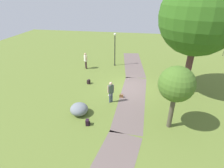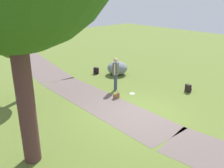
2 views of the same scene
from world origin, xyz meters
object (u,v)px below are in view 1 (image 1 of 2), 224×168
at_px(handbag_on_grass, 121,96).
at_px(backpack_by_boulder, 88,122).
at_px(spare_backpack_on_lawn, 89,82).
at_px(lamp_post, 115,46).
at_px(frisbee_on_grass, 110,95).
at_px(large_shade_tree, 199,16).
at_px(man_near_boulder, 86,60).
at_px(lawn_boulder, 79,109).
at_px(woman_with_handbag, 111,91).
at_px(young_tree_near_path, 176,85).

distance_m(handbag_on_grass, backpack_by_boulder, 4.09).
bearing_deg(spare_backpack_on_lawn, backpack_by_boulder, 15.89).
relative_size(lamp_post, frisbee_on_grass, 14.00).
distance_m(large_shade_tree, lamp_post, 9.34).
xyz_separation_m(man_near_boulder, handbag_on_grass, (5.38, 4.62, -0.90)).
relative_size(large_shade_tree, frisbee_on_grass, 33.78).
xyz_separation_m(lawn_boulder, man_near_boulder, (-8.08, -2.01, 0.63)).
height_order(handbag_on_grass, backpack_by_boulder, backpack_by_boulder).
relative_size(handbag_on_grass, backpack_by_boulder, 0.80).
xyz_separation_m(woman_with_handbag, backpack_by_boulder, (2.88, -1.00, -0.82)).
bearing_deg(woman_with_handbag, handbag_on_grass, 139.22).
bearing_deg(spare_backpack_on_lawn, young_tree_near_path, 54.26).
relative_size(lawn_boulder, spare_backpack_on_lawn, 4.32).
distance_m(large_shade_tree, frisbee_on_grass, 8.75).
height_order(young_tree_near_path, handbag_on_grass, young_tree_near_path).
bearing_deg(lawn_boulder, woman_with_handbag, 134.59).
bearing_deg(woman_with_handbag, lawn_boulder, -45.41).
distance_m(young_tree_near_path, frisbee_on_grass, 6.14).
distance_m(large_shade_tree, man_near_boulder, 11.57).
distance_m(handbag_on_grass, spare_backpack_on_lawn, 3.80).
bearing_deg(frisbee_on_grass, lamp_post, -174.32).
xyz_separation_m(lamp_post, spare_backpack_on_lawn, (5.03, -1.67, -2.08)).
bearing_deg(woman_with_handbag, young_tree_near_path, 62.71).
height_order(man_near_boulder, frisbee_on_grass, man_near_boulder).
relative_size(lamp_post, lawn_boulder, 2.15).
bearing_deg(backpack_by_boulder, woman_with_handbag, 160.83).
xyz_separation_m(large_shade_tree, young_tree_near_path, (4.67, -1.70, -3.11)).
height_order(young_tree_near_path, backpack_by_boulder, young_tree_near_path).
bearing_deg(spare_backpack_on_lawn, large_shade_tree, 88.93).
relative_size(spare_backpack_on_lawn, frisbee_on_grass, 1.51).
height_order(handbag_on_grass, frisbee_on_grass, handbag_on_grass).
height_order(large_shade_tree, frisbee_on_grass, large_shade_tree).
distance_m(large_shade_tree, young_tree_near_path, 5.87).
relative_size(large_shade_tree, lawn_boulder, 5.18).
xyz_separation_m(lawn_boulder, backpack_by_boulder, (1.01, 0.90, -0.22)).
bearing_deg(woman_with_handbag, backpack_by_boulder, -19.17).
bearing_deg(lawn_boulder, frisbee_on_grass, 149.86).
relative_size(lamp_post, woman_with_handbag, 2.14).
relative_size(young_tree_near_path, handbag_on_grass, 12.68).
distance_m(lawn_boulder, handbag_on_grass, 3.77).
height_order(large_shade_tree, handbag_on_grass, large_shade_tree).
bearing_deg(woman_with_handbag, spare_backpack_on_lawn, -136.24).
bearing_deg(large_shade_tree, backpack_by_boulder, -51.51).
bearing_deg(lamp_post, frisbee_on_grass, 5.68).
bearing_deg(spare_backpack_on_lawn, handbag_on_grass, 60.42).
bearing_deg(lamp_post, handbag_on_grass, 13.35).
xyz_separation_m(woman_with_handbag, frisbee_on_grass, (-0.97, -0.25, -1.00)).
height_order(lamp_post, frisbee_on_grass, lamp_post).
bearing_deg(backpack_by_boulder, lamp_post, 179.59).
height_order(large_shade_tree, lawn_boulder, large_shade_tree).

